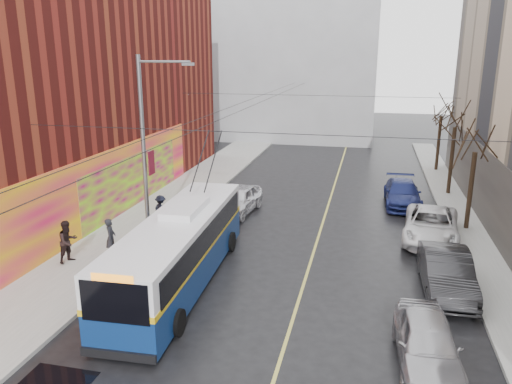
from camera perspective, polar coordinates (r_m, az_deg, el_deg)
sidewalk_left at (r=27.13m, az=-13.58°, el=-4.18°), size 4.00×60.00×0.15m
sidewalk_right at (r=25.00m, az=24.30°, el=-6.92°), size 2.00×60.00×0.15m
lane_line at (r=26.44m, az=7.31°, el=-4.55°), size 0.12×50.00×0.01m
building_left at (r=31.72m, az=-26.01°, el=10.34°), size 12.11×36.00×14.00m
building_far at (r=56.57m, az=3.19°, el=15.57°), size 20.50×12.10×18.00m
streetlight_pole at (r=23.36m, az=-12.38°, el=4.86°), size 2.65×0.60×9.00m
catenary_wires at (r=26.42m, az=-0.89°, el=9.50°), size 18.00×60.00×0.22m
tree_near at (r=27.54m, az=23.93°, el=5.75°), size 3.20×3.20×6.40m
tree_mid at (r=34.34m, az=21.92°, el=8.15°), size 3.20×3.20×6.68m
tree_far at (r=41.25m, az=20.51°, el=9.21°), size 3.20×3.20×6.57m
pigeons_flying at (r=21.05m, az=-4.11°, el=10.63°), size 4.84×4.08×1.41m
trolleybus at (r=20.31m, az=-8.77°, el=-6.42°), size 3.02×11.54×5.42m
parked_car_a at (r=16.31m, az=18.98°, el=-15.98°), size 1.98×4.51×1.51m
parked_car_b at (r=21.03m, az=20.93°, el=-8.57°), size 1.84×5.00×1.64m
parked_car_c at (r=26.40m, az=19.38°, el=-3.60°), size 3.17×5.83×1.55m
parked_car_d at (r=31.88m, az=16.38°, el=-0.15°), size 2.21×5.17×1.49m
following_car at (r=29.12m, az=-2.07°, el=-0.89°), size 2.34×4.81×1.58m
pedestrian_a at (r=23.41m, az=-16.26°, el=-5.05°), size 0.63×0.76×1.80m
pedestrian_b at (r=23.42m, az=-20.69°, el=-5.31°), size 0.98×1.11×1.90m
pedestrian_c at (r=27.19m, az=-10.81°, el=-2.02°), size 1.19×1.06×1.60m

